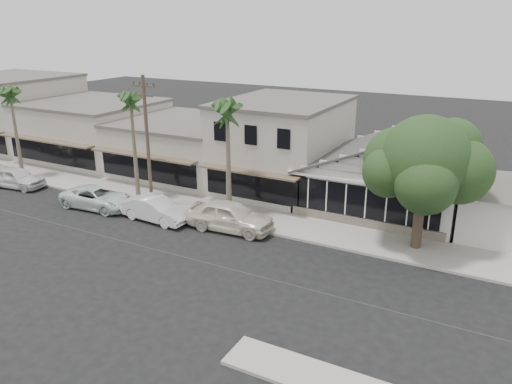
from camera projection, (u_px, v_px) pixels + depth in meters
The scene contains 16 objects.
ground at pixel (224, 267), 26.13m from camera, with size 140.00×140.00×0.00m, color black.
sidewalk_north at pixel (177, 202), 35.30m from camera, with size 90.00×3.50×0.15m, color #9E9991.
corner_shop at pixel (384, 172), 33.44m from camera, with size 10.40×8.60×5.10m.
row_building_near at pixel (283, 146), 37.66m from camera, with size 8.00×10.00×6.50m, color beige.
row_building_midnear at pixel (186, 148), 42.05m from camera, with size 10.00×10.00×4.20m, color #B4AFA1.
row_building_midfar at pixel (94, 131), 46.60m from camera, with size 11.00×10.00×5.00m, color beige.
row_building_far at pixel (14, 111), 51.21m from camera, with size 11.00×10.00×6.80m, color #B4AFA1.
utility_pole at pixel (147, 140), 32.91m from camera, with size 1.80×0.24×9.00m.
car_0 at pixel (230, 216), 30.50m from camera, with size 2.19×5.44×1.85m, color silver.
car_1 at pixel (156, 209), 32.00m from camera, with size 1.65×4.74×1.56m, color white.
car_2 at pixel (98, 198), 34.22m from camera, with size 2.44×5.30×1.47m, color silver.
car_4 at pixel (16, 178), 38.41m from camera, with size 1.87×4.66×1.59m, color silver.
shade_tree at pixel (424, 162), 26.79m from camera, with size 6.88×6.22×7.64m.
palm_east at pixel (227, 112), 30.77m from camera, with size 3.40×3.40×8.07m.
palm_mid at pixel (131, 103), 33.86m from camera, with size 3.00×3.00×8.06m.
palm_west at pixel (10, 96), 38.84m from camera, with size 2.31×2.31×7.77m.
Camera 1 is at (12.54, -19.84, 12.25)m, focal length 35.00 mm.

